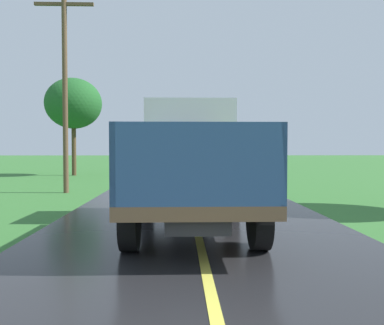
# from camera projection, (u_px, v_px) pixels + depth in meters

# --- Properties ---
(banana_truck_near) EXTENTS (2.38, 5.82, 2.80)m
(banana_truck_near) POSITION_uv_depth(u_px,v_px,m) (191.00, 160.00, 8.93)
(banana_truck_near) COLOR #2D2D30
(banana_truck_near) RESTS_ON road_surface
(utility_pole_roadside) EXTENTS (2.26, 0.20, 7.69)m
(utility_pole_roadside) POSITION_uv_depth(u_px,v_px,m) (65.00, 85.00, 15.46)
(utility_pole_roadside) COLOR brown
(utility_pole_roadside) RESTS_ON ground
(roadside_tree_mid_right) EXTENTS (3.58, 3.58, 6.22)m
(roadside_tree_mid_right) POSITION_uv_depth(u_px,v_px,m) (73.00, 104.00, 25.50)
(roadside_tree_mid_right) COLOR #4C3823
(roadside_tree_mid_right) RESTS_ON ground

